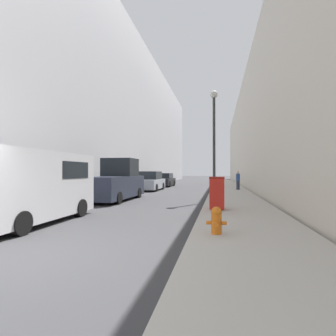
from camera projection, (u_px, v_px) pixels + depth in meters
The scene contains 11 objects.
sidewalk_right at pixel (229, 191), 21.53m from camera, with size 3.06×60.00×0.15m.
building_left_glass at pixel (101, 118), 32.42m from camera, with size 12.00×60.00×16.53m.
building_right_stone at pixel (299, 135), 28.00m from camera, with size 12.00×60.00×11.27m.
fire_hydrant at pixel (216, 220), 6.35m from camera, with size 0.49×0.38×0.66m.
trash_bin at pixel (217, 193), 10.45m from camera, with size 0.59×0.57×1.30m.
lamppost at pixel (214, 134), 14.53m from camera, with size 0.42×0.42×6.03m.
white_van at pixel (32, 184), 8.50m from camera, with size 2.13×4.77×2.29m.
pickup_truck at pixel (115, 183), 15.38m from camera, with size 2.11×5.47×2.47m.
parked_sedan_near at pixel (151, 182), 23.38m from camera, with size 1.83×4.47×1.69m.
parked_sedan_far at pixel (164, 180), 29.68m from camera, with size 1.98×4.67×1.50m.
pedestrian_on_sidewalk at pixel (238, 180), 21.96m from camera, with size 0.31×0.20×1.55m.
Camera 1 is at (4.02, -4.13, 1.65)m, focal length 28.00 mm.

